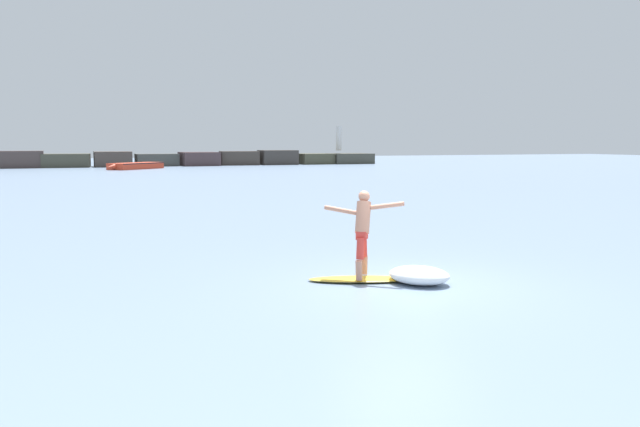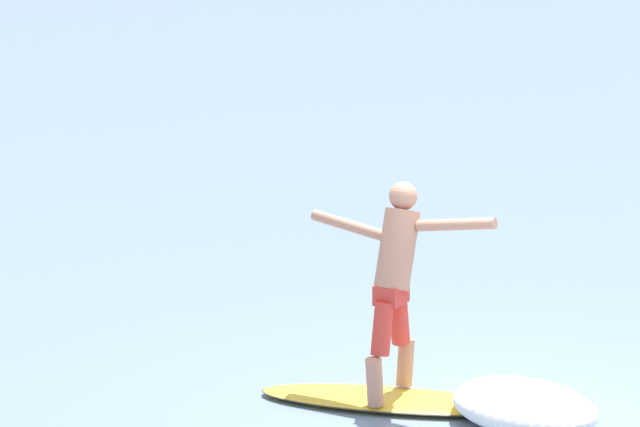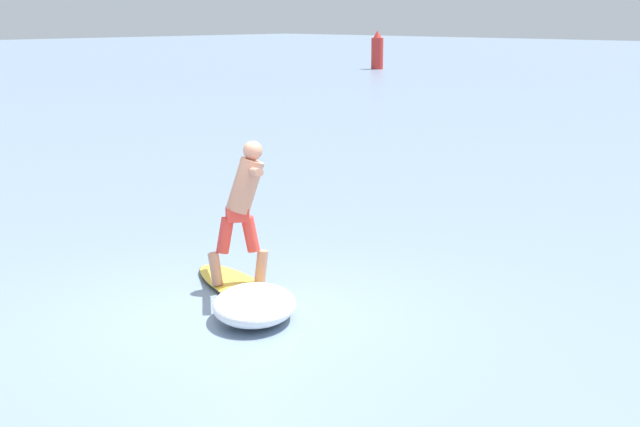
# 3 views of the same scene
# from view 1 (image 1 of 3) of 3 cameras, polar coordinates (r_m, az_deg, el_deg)

# --- Properties ---
(ground_plane) EXTENTS (200.00, 200.00, 0.00)m
(ground_plane) POSITION_cam_1_polar(r_m,az_deg,el_deg) (12.22, 7.63, -6.43)
(ground_plane) COLOR slate
(rock_jetty_breakwater) EXTENTS (42.97, 4.57, 4.66)m
(rock_jetty_breakwater) POSITION_cam_1_polar(r_m,az_deg,el_deg) (73.49, -11.10, 4.94)
(rock_jetty_breakwater) COLOR #463A37
(rock_jetty_breakwater) RESTS_ON ground
(surfboard) EXTENTS (2.30, 1.25, 0.21)m
(surfboard) POSITION_cam_1_polar(r_m,az_deg,el_deg) (12.40, 4.01, -6.00)
(surfboard) COLOR yellow
(surfboard) RESTS_ON ground
(surfer) EXTENTS (1.36, 1.01, 1.70)m
(surfer) POSITION_cam_1_polar(r_m,az_deg,el_deg) (12.29, 3.93, -1.20)
(surfer) COLOR tan
(surfer) RESTS_ON surfboard
(fishing_boat_near_jetty) EXTENTS (5.88, 5.45, 0.63)m
(fishing_boat_near_jetty) POSITION_cam_1_polar(r_m,az_deg,el_deg) (65.48, -16.56, 4.22)
(fishing_boat_near_jetty) COLOR red
(fishing_boat_near_jetty) RESTS_ON ground
(wave_foam_at_tail) EXTENTS (1.46, 1.48, 0.35)m
(wave_foam_at_tail) POSITION_cam_1_polar(r_m,az_deg,el_deg) (12.25, 9.05, -5.59)
(wave_foam_at_tail) COLOR white
(wave_foam_at_tail) RESTS_ON ground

